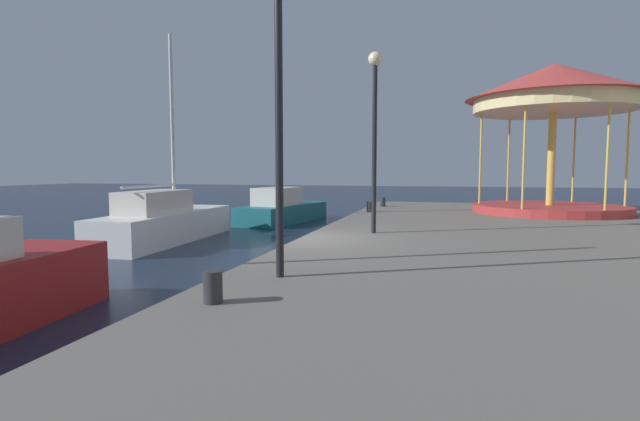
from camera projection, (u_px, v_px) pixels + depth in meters
ground_plane at (300, 271)px, 11.74m from camera, size 120.00×120.00×0.00m
quay_dock at (577, 267)px, 10.16m from camera, size 12.16×27.52×0.80m
sailboat_white at (164, 222)px, 16.30m from camera, size 1.99×6.60×7.03m
motorboat_teal at (282, 209)px, 22.45m from camera, size 2.89×5.75×1.62m
carousel at (554, 102)px, 18.03m from camera, size 6.37×6.37×5.55m
lamp_post_mid_promenade at (279, 71)px, 7.19m from camera, size 0.36×0.36×4.58m
lamp_post_far_end at (375, 111)px, 12.33m from camera, size 0.36×0.36×4.60m
bollard_south at (370, 207)px, 18.69m from camera, size 0.24×0.24×0.40m
bollard_north at (213, 287)px, 5.98m from camera, size 0.24×0.24×0.40m
bollard_center at (383, 202)px, 21.53m from camera, size 0.24×0.24×0.40m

